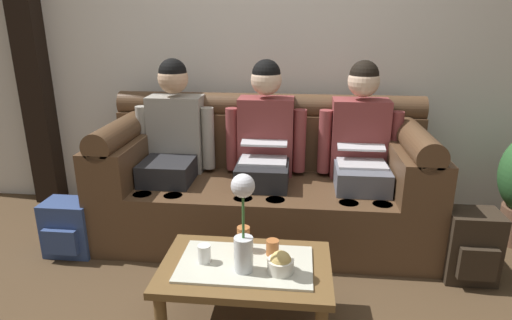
% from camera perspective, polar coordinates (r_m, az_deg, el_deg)
% --- Properties ---
extents(back_wall_patterned, '(6.00, 0.12, 2.90)m').
position_cam_1_polar(back_wall_patterned, '(3.37, 2.05, 17.69)').
color(back_wall_patterned, silver).
rests_on(back_wall_patterned, ground_plane).
extents(timber_pillar, '(0.20, 0.20, 2.90)m').
position_cam_1_polar(timber_pillar, '(3.86, -27.99, 15.75)').
color(timber_pillar, black).
rests_on(timber_pillar, ground_plane).
extents(couch, '(2.21, 0.88, 0.96)m').
position_cam_1_polar(couch, '(3.05, 1.12, -3.12)').
color(couch, '#513823').
rests_on(couch, ground_plane).
extents(person_left, '(0.56, 0.67, 1.22)m').
position_cam_1_polar(person_left, '(3.07, -10.92, 2.38)').
color(person_left, '#232326').
rests_on(person_left, ground_plane).
extents(person_middle, '(0.56, 0.67, 1.22)m').
position_cam_1_polar(person_middle, '(2.95, 1.15, 2.06)').
color(person_middle, '#232326').
rests_on(person_middle, ground_plane).
extents(person_right, '(0.56, 0.67, 1.22)m').
position_cam_1_polar(person_right, '(2.97, 13.63, 1.64)').
color(person_right, '#595B66').
rests_on(person_right, ground_plane).
extents(coffee_table, '(0.81, 0.54, 0.37)m').
position_cam_1_polar(coffee_table, '(2.14, -1.38, -14.75)').
color(coffee_table, brown).
rests_on(coffee_table, ground_plane).
extents(flower_vase, '(0.11, 0.11, 0.47)m').
position_cam_1_polar(flower_vase, '(1.94, -1.70, -8.23)').
color(flower_vase, silver).
rests_on(flower_vase, coffee_table).
extents(snack_bowl, '(0.12, 0.12, 0.10)m').
position_cam_1_polar(snack_bowl, '(2.03, 3.26, -13.46)').
color(snack_bowl, silver).
rests_on(snack_bowl, coffee_table).
extents(cup_near_left, '(0.06, 0.06, 0.09)m').
position_cam_1_polar(cup_near_left, '(2.11, -6.84, -12.17)').
color(cup_near_left, white).
rests_on(cup_near_left, coffee_table).
extents(cup_near_right, '(0.06, 0.06, 0.13)m').
position_cam_1_polar(cup_near_right, '(2.19, -1.67, -10.32)').
color(cup_near_right, '#B26633').
rests_on(cup_near_right, coffee_table).
extents(cup_far_center, '(0.06, 0.06, 0.08)m').
position_cam_1_polar(cup_far_center, '(2.16, 2.19, -11.45)').
color(cup_far_center, '#B26633').
rests_on(cup_far_center, coffee_table).
extents(backpack_right, '(0.30, 0.27, 0.43)m').
position_cam_1_polar(backpack_right, '(2.86, 26.46, -10.20)').
color(backpack_right, '#2D2319').
rests_on(backpack_right, ground_plane).
extents(backpack_left, '(0.31, 0.27, 0.36)m').
position_cam_1_polar(backpack_left, '(3.10, -23.35, -8.25)').
color(backpack_left, '#33477A').
rests_on(backpack_left, ground_plane).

